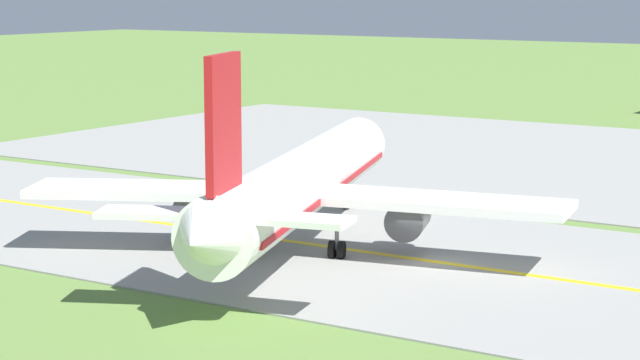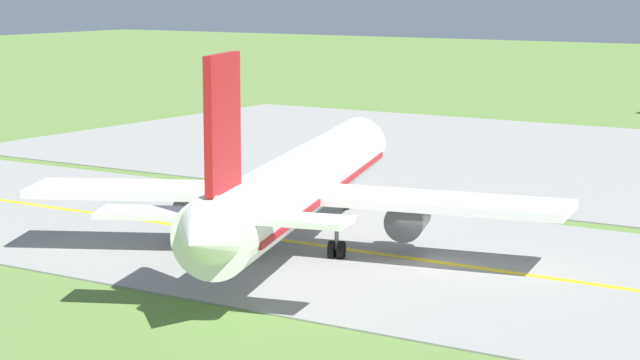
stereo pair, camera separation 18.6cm
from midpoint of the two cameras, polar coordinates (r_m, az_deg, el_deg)
name	(u,v)px [view 2 (the right image)]	position (r m, az deg, el deg)	size (l,w,h in m)	color
ground_plane	(424,262)	(69.23, 5.07, -3.93)	(500.00, 500.00, 0.00)	olive
taxiway_strip	(424,261)	(69.22, 5.07, -3.89)	(240.00, 28.00, 0.10)	gray
taxiway_centreline	(424,260)	(69.21, 5.07, -3.85)	(220.00, 0.60, 0.01)	yellow
airplane_lead	(300,184)	(70.82, -0.90, -0.18)	(31.61, 38.43, 12.70)	white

